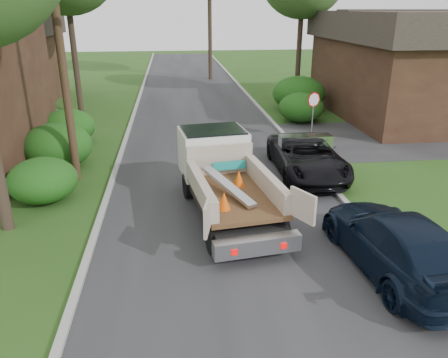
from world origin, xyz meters
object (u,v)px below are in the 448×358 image
at_px(black_pickup, 307,156).
at_px(navy_suv, 397,242).
at_px(utility_pole, 60,42).
at_px(house_right, 415,63).
at_px(flatbed_truck, 221,169).
at_px(stop_sign, 313,106).
at_px(house_left_far, 2,57).

xyz_separation_m(black_pickup, navy_suv, (0.20, -7.00, 0.03)).
bearing_deg(navy_suv, utility_pole, -42.50).
bearing_deg(house_right, navy_suv, -119.14).
relative_size(utility_pole, black_pickup, 1.88).
bearing_deg(flatbed_truck, utility_pole, 142.86).
height_order(flatbed_truck, navy_suv, flatbed_truck).
bearing_deg(stop_sign, flatbed_truck, -127.30).
distance_m(stop_sign, house_right, 9.37).
relative_size(house_left_far, navy_suv, 1.41).
xyz_separation_m(utility_pole, navy_suv, (9.28, -7.48, -4.40)).
bearing_deg(flatbed_truck, navy_suv, -56.06).
relative_size(house_right, black_pickup, 2.43).
bearing_deg(flatbed_truck, house_left_far, 116.06).
relative_size(black_pickup, navy_suv, 1.00).
relative_size(stop_sign, utility_pole, 0.25).
distance_m(house_right, navy_suv, 19.04).
relative_size(house_left_far, black_pickup, 1.42).
distance_m(house_left_far, flatbed_truck, 24.13).
bearing_deg(black_pickup, stop_sign, 72.20).
bearing_deg(black_pickup, navy_suv, -86.59).
bearing_deg(flatbed_truck, black_pickup, 26.38).
xyz_separation_m(stop_sign, house_left_far, (-18.70, 13.00, 1.27)).
xyz_separation_m(utility_pole, black_pickup, (9.08, -0.48, -4.43)).
relative_size(utility_pole, house_left_far, 1.32).
distance_m(stop_sign, black_pickup, 4.89).
height_order(house_left_far, black_pickup, house_left_far).
bearing_deg(house_left_far, utility_pole, -64.77).
xyz_separation_m(stop_sign, black_pickup, (-1.60, -4.50, -1.04)).
distance_m(house_right, flatbed_truck, 17.93).
bearing_deg(house_right, house_left_far, 163.20).
bearing_deg(house_left_far, stop_sign, -34.81).
height_order(black_pickup, navy_suv, navy_suv).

